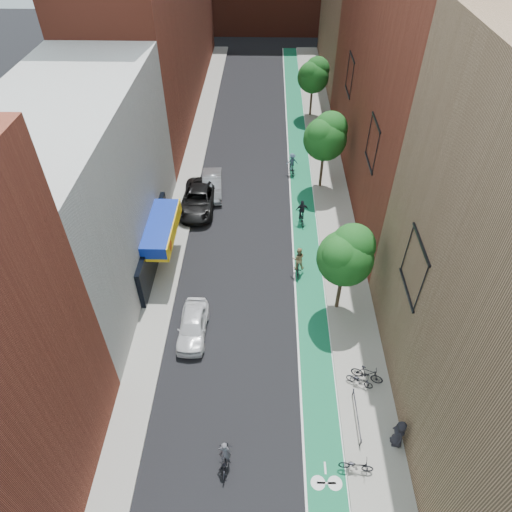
# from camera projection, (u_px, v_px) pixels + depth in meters

# --- Properties ---
(ground) EXTENTS (160.00, 160.00, 0.00)m
(ground) POSITION_uv_depth(u_px,v_px,m) (243.00, 460.00, 22.34)
(ground) COLOR black
(ground) RESTS_ON ground
(bike_lane) EXTENTS (2.00, 68.00, 0.01)m
(bike_lane) POSITION_uv_depth(u_px,v_px,m) (300.00, 174.00, 41.45)
(bike_lane) COLOR #126542
(bike_lane) RESTS_ON ground
(sidewalk_left) EXTENTS (2.00, 68.00, 0.15)m
(sidewalk_left) POSITION_uv_depth(u_px,v_px,m) (191.00, 172.00, 41.60)
(sidewalk_left) COLOR gray
(sidewalk_left) RESTS_ON ground
(sidewalk_right) EXTENTS (3.00, 68.00, 0.15)m
(sidewalk_right) POSITION_uv_depth(u_px,v_px,m) (328.00, 174.00, 41.36)
(sidewalk_right) COLOR gray
(sidewalk_right) RESTS_ON ground
(building_left_white) EXTENTS (8.00, 20.00, 12.00)m
(building_left_white) POSITION_uv_depth(u_px,v_px,m) (78.00, 192.00, 28.84)
(building_left_white) COLOR silver
(building_left_white) RESTS_ON ground
(building_right_mid_red) EXTENTS (8.00, 28.00, 22.00)m
(building_right_mid_red) POSITION_uv_depth(u_px,v_px,m) (418.00, 49.00, 33.89)
(building_right_mid_red) COLOR maroon
(building_right_mid_red) RESTS_ON ground
(tree_near) EXTENTS (3.40, 3.36, 6.42)m
(tree_near) POSITION_uv_depth(u_px,v_px,m) (346.00, 254.00, 26.49)
(tree_near) COLOR #332619
(tree_near) RESTS_ON ground
(tree_mid) EXTENTS (3.55, 3.53, 6.74)m
(tree_mid) POSITION_uv_depth(u_px,v_px,m) (326.00, 136.00, 36.67)
(tree_mid) COLOR #332619
(tree_mid) RESTS_ON ground
(tree_far) EXTENTS (3.30, 3.25, 6.21)m
(tree_far) POSITION_uv_depth(u_px,v_px,m) (314.00, 74.00, 47.27)
(tree_far) COLOR #332619
(tree_far) RESTS_ON ground
(parked_car_white) EXTENTS (1.68, 4.16, 1.42)m
(parked_car_white) POSITION_uv_depth(u_px,v_px,m) (193.00, 326.00, 27.62)
(parked_car_white) COLOR white
(parked_car_white) RESTS_ON ground
(parked_car_black) EXTENTS (2.92, 5.98, 1.64)m
(parked_car_black) POSITION_uv_depth(u_px,v_px,m) (198.00, 199.00, 37.13)
(parked_car_black) COLOR black
(parked_car_black) RESTS_ON ground
(parked_car_silver) EXTENTS (1.99, 4.74, 1.52)m
(parked_car_silver) POSITION_uv_depth(u_px,v_px,m) (212.00, 185.00, 38.81)
(parked_car_silver) COLOR gray
(parked_car_silver) RESTS_ON ground
(cyclist_lead) EXTENTS (0.69, 1.87, 1.98)m
(cyclist_lead) POSITION_uv_depth(u_px,v_px,m) (225.00, 458.00, 21.74)
(cyclist_lead) COLOR black
(cyclist_lead) RESTS_ON ground
(cyclist_lane_near) EXTENTS (0.88, 1.79, 2.15)m
(cyclist_lane_near) POSITION_uv_depth(u_px,v_px,m) (298.00, 263.00, 31.44)
(cyclist_lane_near) COLOR black
(cyclist_lane_near) RESTS_ON ground
(cyclist_lane_mid) EXTENTS (1.03, 1.76, 2.03)m
(cyclist_lane_mid) POSITION_uv_depth(u_px,v_px,m) (302.00, 215.00, 35.72)
(cyclist_lane_mid) COLOR black
(cyclist_lane_mid) RESTS_ON ground
(cyclist_lane_far) EXTENTS (1.15, 1.87, 1.96)m
(cyclist_lane_far) POSITION_uv_depth(u_px,v_px,m) (292.00, 165.00, 41.02)
(cyclist_lane_far) COLOR black
(cyclist_lane_far) RESTS_ON ground
(parked_bike_near) EXTENTS (1.70, 0.77, 0.87)m
(parked_bike_near) POSITION_uv_depth(u_px,v_px,m) (356.00, 465.00, 21.57)
(parked_bike_near) COLOR black
(parked_bike_near) RESTS_ON sidewalk_right
(parked_bike_mid) EXTENTS (1.87, 1.16, 1.09)m
(parked_bike_mid) POSITION_uv_depth(u_px,v_px,m) (367.00, 374.00, 25.14)
(parked_bike_mid) COLOR black
(parked_bike_mid) RESTS_ON sidewalk_right
(parked_bike_far) EXTENTS (1.59, 1.10, 0.79)m
(parked_bike_far) POSITION_uv_depth(u_px,v_px,m) (360.00, 380.00, 25.01)
(parked_bike_far) COLOR black
(parked_bike_far) RESTS_ON sidewalk_right
(pedestrian) EXTENTS (0.61, 0.91, 1.85)m
(pedestrian) POSITION_uv_depth(u_px,v_px,m) (399.00, 433.00, 22.22)
(pedestrian) COLOR black
(pedestrian) RESTS_ON sidewalk_right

